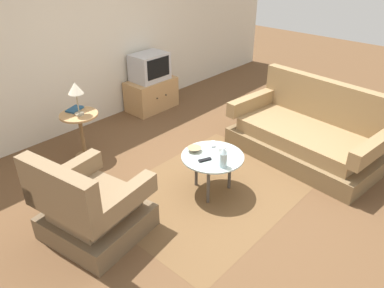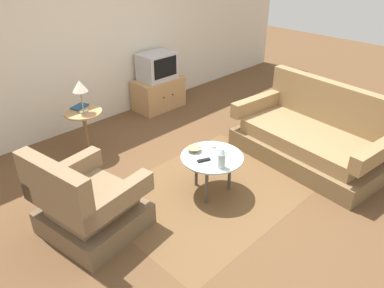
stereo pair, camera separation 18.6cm
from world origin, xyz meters
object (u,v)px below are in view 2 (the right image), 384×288
(mug, at_px, (222,151))
(book, at_px, (80,107))
(tv_remote_dark, at_px, (204,160))
(side_table, at_px, (85,124))
(vase, at_px, (222,158))
(bowl, at_px, (194,149))
(television, at_px, (157,66))
(armchair, at_px, (87,206))
(tv_remote_silver, at_px, (214,145))
(coffee_table, at_px, (212,160))
(couch, at_px, (311,139))
(tv_stand, at_px, (159,94))
(table_lamp, at_px, (80,88))

(mug, xyz_separation_m, book, (-0.61, 1.91, 0.13))
(book, bearing_deg, tv_remote_dark, -99.08)
(side_table, height_order, tv_remote_dark, side_table)
(vase, distance_m, bowl, 0.44)
(bowl, bearing_deg, book, 104.96)
(bowl, relative_size, tv_remote_dark, 1.09)
(vase, height_order, book, vase)
(mug, distance_m, tv_remote_dark, 0.25)
(television, bearing_deg, armchair, -143.02)
(television, height_order, book, television)
(tv_remote_dark, relative_size, tv_remote_silver, 1.07)
(television, distance_m, bowl, 2.39)
(coffee_table, relative_size, tv_remote_dark, 4.71)
(couch, xyz_separation_m, book, (-1.95, 2.28, 0.34))
(tv_remote_dark, bearing_deg, tv_stand, 83.76)
(bowl, height_order, book, book)
(bowl, bearing_deg, tv_stand, 59.45)
(coffee_table, bearing_deg, side_table, 107.16)
(mug, bearing_deg, couch, -15.55)
(coffee_table, distance_m, bowl, 0.23)
(television, bearing_deg, bowl, -120.48)
(tv_stand, height_order, vase, vase)
(armchair, height_order, table_lamp, table_lamp)
(tv_remote_dark, bearing_deg, coffee_table, 24.83)
(couch, xyz_separation_m, vase, (-1.55, 0.20, 0.29))
(television, bearing_deg, table_lamp, -161.69)
(armchair, height_order, bowl, armchair)
(side_table, height_order, book, book)
(coffee_table, height_order, side_table, side_table)
(book, bearing_deg, coffee_table, -95.21)
(couch, xyz_separation_m, side_table, (-1.98, 2.14, 0.15))
(bowl, distance_m, tv_remote_dark, 0.23)
(tv_stand, distance_m, television, 0.47)
(coffee_table, xyz_separation_m, tv_remote_silver, (0.19, 0.15, 0.06))
(table_lamp, xyz_separation_m, mug, (0.65, -1.74, -0.44))
(side_table, height_order, bowl, side_table)
(couch, bearing_deg, book, 46.86)
(coffee_table, distance_m, television, 2.55)
(coffee_table, distance_m, tv_stand, 2.54)
(couch, distance_m, coffee_table, 1.51)
(bowl, relative_size, book, 0.64)
(coffee_table, relative_size, book, 2.76)
(television, bearing_deg, tv_remote_silver, -114.29)
(table_lamp, distance_m, tv_remote_dark, 1.82)
(table_lamp, bearing_deg, coffee_table, -72.38)
(television, relative_size, table_lamp, 1.37)
(television, xyz_separation_m, bowl, (-1.20, -2.05, -0.23))
(coffee_table, height_order, table_lamp, table_lamp)
(armchair, bearing_deg, tv_remote_silver, 71.86)
(side_table, distance_m, television, 1.79)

